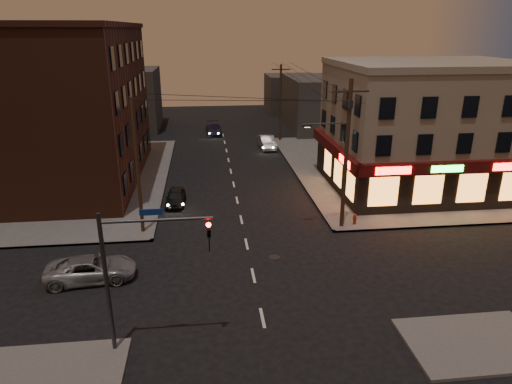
{
  "coord_description": "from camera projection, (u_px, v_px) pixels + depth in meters",
  "views": [
    {
      "loc": [
        -2.43,
        -22.35,
        13.07
      ],
      "look_at": [
        0.72,
        4.93,
        3.2
      ],
      "focal_mm": 32.0,
      "sensor_mm": 36.0,
      "label": 1
    }
  ],
  "objects": [
    {
      "name": "brick_apartment",
      "position": [
        63.0,
        107.0,
        39.52
      ],
      "size": [
        12.0,
        20.0,
        13.0
      ],
      "primitive_type": "cube",
      "color": "#472416",
      "rests_on": "sidewalk_nw"
    },
    {
      "name": "traffic_signal",
      "position": [
        131.0,
        264.0,
        18.33
      ],
      "size": [
        4.49,
        0.32,
        6.47
      ],
      "color": "#333538",
      "rests_on": "ground"
    },
    {
      "name": "utility_pole_main",
      "position": [
        345.0,
        147.0,
        29.77
      ],
      "size": [
        4.2,
        0.44,
        10.0
      ],
      "color": "#382619",
      "rests_on": "sidewalk_ne"
    },
    {
      "name": "utility_pole_far",
      "position": [
        280.0,
        103.0,
        54.65
      ],
      "size": [
        0.26,
        0.26,
        9.0
      ],
      "primitive_type": "cylinder",
      "color": "#382619",
      "rests_on": "sidewalk_ne"
    },
    {
      "name": "bg_building_ne_b",
      "position": [
        291.0,
        94.0,
        74.47
      ],
      "size": [
        8.0,
        8.0,
        6.0
      ],
      "primitive_type": "cube",
      "color": "#3F3D3A",
      "rests_on": "ground"
    },
    {
      "name": "ground",
      "position": [
        253.0,
        276.0,
        25.58
      ],
      "size": [
        120.0,
        120.0,
        0.0
      ],
      "primitive_type": "plane",
      "color": "black",
      "rests_on": "ground"
    },
    {
      "name": "bg_building_ne_a",
      "position": [
        326.0,
        104.0,
        61.43
      ],
      "size": [
        10.0,
        12.0,
        7.0
      ],
      "primitive_type": "cube",
      "color": "#3F3D3A",
      "rests_on": "ground"
    },
    {
      "name": "fire_hydrant",
      "position": [
        355.0,
        219.0,
        31.84
      ],
      "size": [
        0.34,
        0.34,
        0.74
      ],
      "rotation": [
        0.0,
        0.0,
        -0.38
      ],
      "color": "#96280D",
      "rests_on": "sidewalk_ne"
    },
    {
      "name": "sidewalk_ne",
      "position": [
        412.0,
        167.0,
        45.26
      ],
      "size": [
        24.0,
        28.0,
        0.15
      ],
      "primitive_type": "cube",
      "color": "#514F4C",
      "rests_on": "ground"
    },
    {
      "name": "sedan_far",
      "position": [
        214.0,
        129.0,
        59.48
      ],
      "size": [
        2.11,
        4.93,
        1.42
      ],
      "primitive_type": "imported",
      "rotation": [
        0.0,
        0.0,
        0.02
      ],
      "color": "black",
      "rests_on": "ground"
    },
    {
      "name": "pizza_building",
      "position": [
        425.0,
        127.0,
        38.04
      ],
      "size": [
        15.85,
        12.85,
        10.5
      ],
      "color": "gray",
      "rests_on": "sidewalk_ne"
    },
    {
      "name": "bg_building_nw",
      "position": [
        125.0,
        99.0,
        62.08
      ],
      "size": [
        9.0,
        10.0,
        8.0
      ],
      "primitive_type": "cube",
      "color": "#3F3D3A",
      "rests_on": "ground"
    },
    {
      "name": "sidewalk_nw",
      "position": [
        34.0,
        180.0,
        41.37
      ],
      "size": [
        24.0,
        28.0,
        0.15
      ],
      "primitive_type": "cube",
      "color": "#514F4C",
      "rests_on": "ground"
    },
    {
      "name": "sedan_near",
      "position": [
        176.0,
        197.0,
        35.71
      ],
      "size": [
        1.6,
        3.64,
        1.22
      ],
      "primitive_type": "imported",
      "rotation": [
        0.0,
        0.0,
        -0.04
      ],
      "color": "black",
      "rests_on": "ground"
    },
    {
      "name": "suv_cross",
      "position": [
        91.0,
        269.0,
        24.95
      ],
      "size": [
        5.0,
        2.66,
        1.34
      ],
      "primitive_type": "imported",
      "rotation": [
        0.0,
        0.0,
        1.67
      ],
      "color": "gray",
      "rests_on": "ground"
    },
    {
      "name": "sedan_mid",
      "position": [
        267.0,
        142.0,
        52.48
      ],
      "size": [
        1.85,
        4.53,
        1.46
      ],
      "primitive_type": "imported",
      "rotation": [
        0.0,
        0.0,
        0.07
      ],
      "color": "slate",
      "rests_on": "ground"
    },
    {
      "name": "utility_pole_west",
      "position": [
        137.0,
        167.0,
        29.35
      ],
      "size": [
        0.24,
        0.24,
        9.0
      ],
      "primitive_type": "cylinder",
      "color": "#382619",
      "rests_on": "sidewalk_nw"
    }
  ]
}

